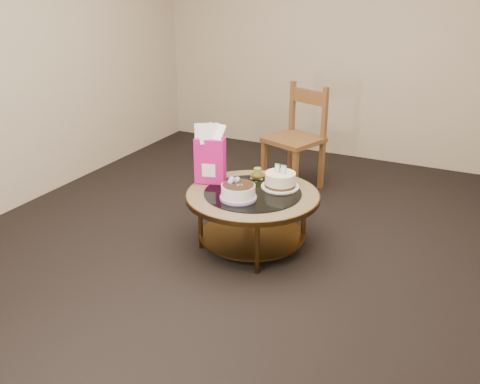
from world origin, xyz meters
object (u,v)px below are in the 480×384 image
at_px(dining_chair, 297,138).
at_px(coffee_table, 253,202).
at_px(cream_cake, 280,180).
at_px(gift_bag, 210,154).
at_px(decorated_cake, 238,192).

bearing_deg(dining_chair, coffee_table, -64.19).
height_order(coffee_table, dining_chair, dining_chair).
bearing_deg(cream_cake, gift_bag, -156.86).
bearing_deg(decorated_cake, dining_chair, 93.80).
relative_size(gift_bag, dining_chair, 0.46).
bearing_deg(decorated_cake, gift_bag, 148.42).
xyz_separation_m(coffee_table, dining_chair, (-0.14, 1.32, 0.13)).
distance_m(decorated_cake, dining_chair, 1.47).
xyz_separation_m(coffee_table, gift_bag, (-0.40, 0.06, 0.31)).
relative_size(cream_cake, dining_chair, 0.29).
distance_m(cream_cake, gift_bag, 0.58).
distance_m(coffee_table, decorated_cake, 0.21).
xyz_separation_m(gift_bag, dining_chair, (0.25, 1.26, -0.18)).
bearing_deg(decorated_cake, coffee_table, 73.30).
bearing_deg(gift_bag, coffee_table, -24.99).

